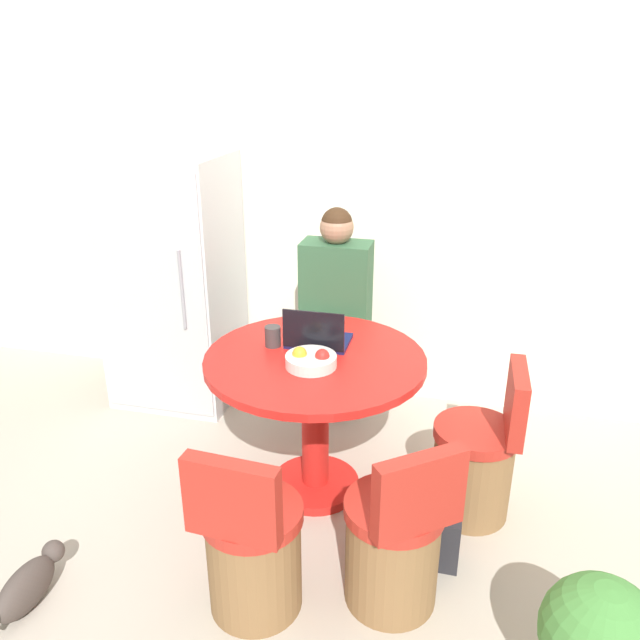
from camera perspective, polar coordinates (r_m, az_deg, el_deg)
The scene contains 13 objects.
ground_plane at distance 3.21m, azimuth -1.49°, elevation -18.26°, with size 12.00×12.00×0.00m, color #B2A899.
wall_back at distance 3.91m, azimuth 4.00°, elevation 10.82°, with size 7.00×0.06×2.60m.
refrigerator at distance 4.07m, azimuth -13.32°, elevation 3.37°, with size 0.75×0.65×1.59m.
dining_table at distance 3.11m, azimuth -0.45°, elevation -6.62°, with size 1.08×1.08×0.78m.
chair_right_side at distance 3.20m, azimuth 14.10°, elevation -12.56°, with size 0.41×0.41×0.81m.
chair_near_right_corner at distance 2.70m, azimuth 6.83°, elevation -19.76°, with size 0.47×0.47×0.81m.
chair_near_camera at distance 2.67m, azimuth -6.21°, elevation -20.22°, with size 0.41×0.41×0.81m.
person_seated at distance 3.73m, azimuth 1.61°, elevation 1.16°, with size 0.40×0.37×1.35m.
laptop at distance 3.11m, azimuth -0.25°, elevation -1.62°, with size 0.31×0.24×0.21m.
fruit_bowl at distance 2.91m, azimuth -0.84°, elevation -3.66°, with size 0.24×0.24×0.09m.
coffee_cup at distance 3.12m, azimuth -4.34°, elevation -1.49°, with size 0.08×0.08×0.10m.
cat at distance 3.04m, azimuth -25.11°, elevation -21.06°, with size 0.14×0.44×0.19m.
handbag at distance 2.99m, azimuth 9.63°, elevation -18.93°, with size 0.30×0.14×0.26m.
Camera 1 is at (0.66, -2.33, 2.10)m, focal length 35.00 mm.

